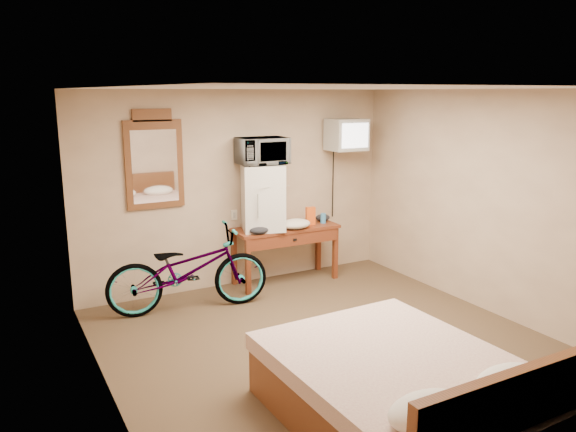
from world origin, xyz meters
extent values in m
plane|color=#4C3826|center=(0.00, 0.00, 0.00)|extent=(4.60, 4.60, 0.00)
plane|color=silver|center=(0.00, 0.00, 2.50)|extent=(4.60, 4.60, 0.00)
cube|color=#CBAF8F|center=(0.00, 2.30, 1.25)|extent=(4.20, 0.04, 2.50)
cube|color=#CBAF8F|center=(0.00, -2.30, 1.25)|extent=(4.20, 0.04, 2.50)
cube|color=#CBAF8F|center=(-2.10, 0.00, 1.25)|extent=(0.04, 4.60, 2.50)
cube|color=#CBAF8F|center=(2.10, 0.00, 1.25)|extent=(0.04, 4.60, 2.50)
cube|color=beige|center=(-0.08, 2.29, 0.92)|extent=(0.08, 0.01, 0.13)
cube|color=maroon|center=(0.54, 2.04, 0.73)|extent=(1.40, 0.57, 0.04)
cube|color=maroon|center=(-0.11, 1.82, 0.35)|extent=(0.06, 0.06, 0.71)
cube|color=maroon|center=(1.18, 1.82, 0.35)|extent=(0.06, 0.06, 0.71)
cube|color=maroon|center=(-0.11, 2.26, 0.35)|extent=(0.06, 0.06, 0.71)
cube|color=maroon|center=(1.18, 2.26, 0.35)|extent=(0.06, 0.06, 0.71)
cube|color=maroon|center=(0.54, 1.80, 0.63)|extent=(1.26, 0.07, 0.16)
cube|color=black|center=(0.54, 1.79, 0.63)|extent=(0.05, 0.02, 0.03)
cube|color=silver|center=(0.21, 2.04, 1.17)|extent=(0.63, 0.61, 0.83)
cube|color=#ACACA7|center=(0.21, 1.79, 1.33)|extent=(0.51, 0.01, 0.00)
cylinder|color=#ACACA7|center=(0.03, 1.79, 1.12)|extent=(0.02, 0.02, 0.30)
imported|color=silver|center=(0.21, 2.04, 1.75)|extent=(0.62, 0.43, 0.33)
cube|color=#E55314|center=(0.88, 1.97, 0.87)|extent=(0.13, 0.09, 0.24)
cylinder|color=#3A87C5|center=(1.07, 1.97, 0.82)|extent=(0.07, 0.07, 0.13)
ellipsoid|color=white|center=(0.60, 1.87, 0.81)|extent=(0.40, 0.31, 0.12)
ellipsoid|color=black|center=(0.06, 1.85, 0.80)|extent=(0.25, 0.19, 0.09)
ellipsoid|color=black|center=(1.14, 2.08, 0.80)|extent=(0.20, 0.17, 0.09)
cube|color=black|center=(1.45, 2.28, 1.81)|extent=(0.14, 0.02, 0.14)
cylinder|color=black|center=(1.45, 2.24, 1.81)|extent=(0.05, 0.30, 0.05)
cube|color=#ACACA7|center=(1.45, 2.02, 1.91)|extent=(0.49, 0.42, 0.42)
cube|color=white|center=(1.45, 1.82, 1.91)|extent=(0.40, 0.03, 0.32)
cube|color=black|center=(1.45, 2.22, 1.91)|extent=(0.30, 0.02, 0.26)
cube|color=brown|center=(-1.08, 2.27, 1.63)|extent=(0.69, 0.04, 1.04)
cube|color=brown|center=(-1.08, 2.27, 2.21)|extent=(0.46, 0.04, 0.15)
cube|color=white|center=(-1.08, 2.25, 1.61)|extent=(0.54, 0.01, 0.85)
imported|color=black|center=(-0.92, 1.68, 0.48)|extent=(1.92, 0.92, 0.97)
cube|color=brown|center=(-0.26, -1.30, 0.20)|extent=(1.60, 2.10, 0.40)
cube|color=beige|center=(-0.26, -1.30, 0.45)|extent=(1.64, 2.14, 0.14)
cube|color=brown|center=(-0.26, -2.26, 0.55)|extent=(1.55, 0.08, 0.70)
ellipsoid|color=white|center=(-0.63, -1.95, 0.58)|extent=(0.57, 0.35, 0.20)
ellipsoid|color=white|center=(0.10, -1.95, 0.58)|extent=(0.57, 0.35, 0.20)
camera|label=1|loc=(-2.84, -4.23, 2.47)|focal=35.00mm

